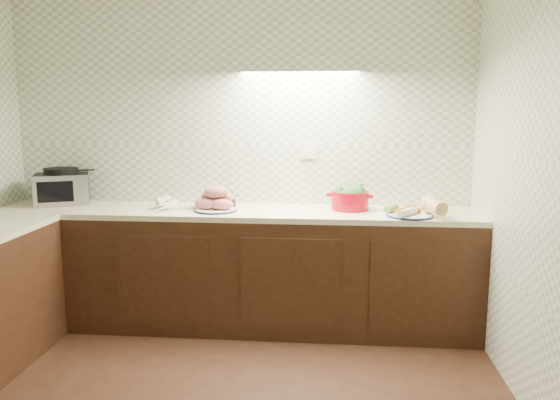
# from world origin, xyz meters

# --- Properties ---
(room) EXTENTS (3.60, 3.60, 2.60)m
(room) POSITION_xyz_m (0.00, 0.00, 1.63)
(room) COLOR black
(room) RESTS_ON ground
(counter) EXTENTS (3.60, 3.60, 0.90)m
(counter) POSITION_xyz_m (-0.68, 0.68, 0.45)
(counter) COLOR black
(counter) RESTS_ON ground
(toaster_oven) EXTENTS (0.49, 0.44, 0.28)m
(toaster_oven) POSITION_xyz_m (-1.39, 1.63, 1.03)
(toaster_oven) COLOR black
(toaster_oven) RESTS_ON counter
(parsnip_pile) EXTENTS (0.33, 0.34, 0.07)m
(parsnip_pile) POSITION_xyz_m (-0.45, 1.51, 0.93)
(parsnip_pile) COLOR beige
(parsnip_pile) RESTS_ON counter
(sweet_potato_plate) EXTENTS (0.32, 0.32, 0.19)m
(sweet_potato_plate) POSITION_xyz_m (-0.12, 1.44, 0.97)
(sweet_potato_plate) COLOR #12193D
(sweet_potato_plate) RESTS_ON counter
(onion_bowl) EXTENTS (0.15, 0.15, 0.11)m
(onion_bowl) POSITION_xyz_m (-0.08, 1.62, 0.94)
(onion_bowl) COLOR black
(onion_bowl) RESTS_ON counter
(dutch_oven) EXTENTS (0.35, 0.32, 0.19)m
(dutch_oven) POSITION_xyz_m (0.87, 1.58, 0.99)
(dutch_oven) COLOR #A90616
(dutch_oven) RESTS_ON counter
(veg_plate) EXTENTS (0.41, 0.36, 0.15)m
(veg_plate) POSITION_xyz_m (1.34, 1.38, 0.95)
(veg_plate) COLOR #12193D
(veg_plate) RESTS_ON counter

